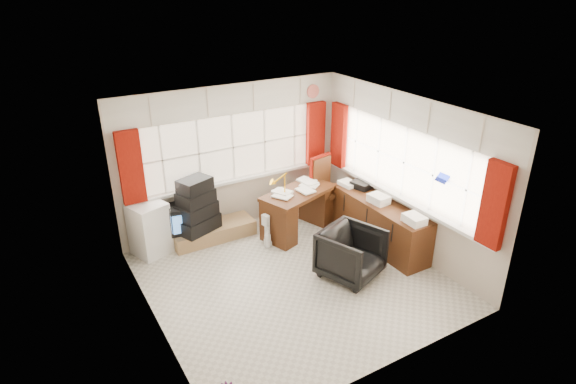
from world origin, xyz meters
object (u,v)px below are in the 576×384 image
object	(u,v)px
crt_tv	(182,217)
mini_fridge	(150,229)
radiator	(275,229)
desk_lamp	(285,179)
credenza	(378,222)
task_chair	(324,186)
tv_bench	(213,232)
office_chair	(351,254)
desk	(298,209)

from	to	relation	value
crt_tv	mini_fridge	bearing A→B (deg)	-178.11
radiator	mini_fridge	distance (m)	2.01
desk_lamp	crt_tv	size ratio (longest dim) A/B	0.70
credenza	mini_fridge	world-z (taller)	mini_fridge
task_chair	credenza	xyz separation A→B (m)	(0.24, -1.22, -0.24)
mini_fridge	radiator	bearing A→B (deg)	-20.19
task_chair	mini_fridge	xyz separation A→B (m)	(-3.06, 0.38, -0.20)
crt_tv	desk_lamp	bearing A→B (deg)	-21.29
desk_lamp	mini_fridge	world-z (taller)	desk_lamp
crt_tv	mini_fridge	xyz separation A→B (m)	(-0.55, -0.02, -0.05)
mini_fridge	desk_lamp	bearing A→B (deg)	-15.67
task_chair	tv_bench	bearing A→B (deg)	171.62
task_chair	office_chair	world-z (taller)	task_chair
radiator	tv_bench	xyz separation A→B (m)	(-0.85, 0.61, -0.10)
desk	mini_fridge	bearing A→B (deg)	166.07
desk	credenza	bearing A→B (deg)	-47.92
task_chair	office_chair	distance (m)	1.91
tv_bench	desk_lamp	bearing A→B (deg)	-25.11
desk	office_chair	bearing A→B (deg)	-91.74
office_chair	radiator	size ratio (longest dim) A/B	1.48
credenza	crt_tv	bearing A→B (deg)	149.56
desk_lamp	radiator	size ratio (longest dim) A/B	0.72
office_chair	tv_bench	size ratio (longest dim) A/B	0.59
crt_tv	task_chair	bearing A→B (deg)	-9.01
desk	credenza	distance (m)	1.36
task_chair	radiator	bearing A→B (deg)	-165.49
office_chair	mini_fridge	bearing A→B (deg)	117.06
tv_bench	mini_fridge	world-z (taller)	mini_fridge
radiator	credenza	distance (m)	1.70
desk_lamp	radiator	world-z (taller)	desk_lamp
crt_tv	office_chair	bearing A→B (deg)	-50.14
office_chair	crt_tv	xyz separation A→B (m)	(-1.80, 2.15, 0.11)
desk_lamp	crt_tv	world-z (taller)	desk_lamp
credenza	mini_fridge	distance (m)	3.67
desk	tv_bench	xyz separation A→B (m)	(-1.37, 0.51, -0.30)
tv_bench	crt_tv	world-z (taller)	crt_tv
office_chair	credenza	xyz separation A→B (m)	(0.96, 0.53, 0.01)
radiator	credenza	world-z (taller)	credenza
desk_lamp	tv_bench	world-z (taller)	desk_lamp
credenza	tv_bench	xyz separation A→B (m)	(-2.28, 1.52, -0.26)
desk_lamp	task_chair	size ratio (longest dim) A/B	0.34
desk	credenza	world-z (taller)	credenza
credenza	mini_fridge	size ratio (longest dim) A/B	2.33
task_chair	credenza	bearing A→B (deg)	-79.01
task_chair	tv_bench	size ratio (longest dim) A/B	0.84
office_chair	mini_fridge	xyz separation A→B (m)	(-2.35, 2.13, 0.06)
task_chair	desk	bearing A→B (deg)	-162.47
task_chair	crt_tv	distance (m)	2.55
tv_bench	crt_tv	bearing A→B (deg)	168.33
desk	credenza	xyz separation A→B (m)	(0.91, -1.01, -0.04)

